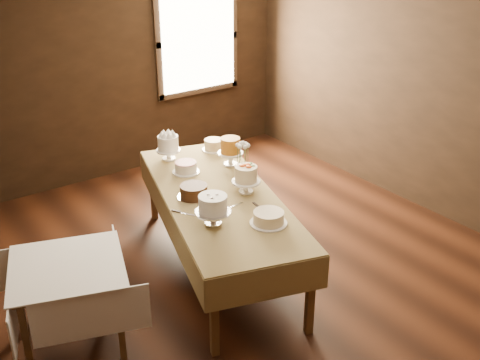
# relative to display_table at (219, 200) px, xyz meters

# --- Properties ---
(floor) EXTENTS (5.00, 6.00, 0.01)m
(floor) POSITION_rel_display_table_xyz_m (0.14, -0.35, -0.73)
(floor) COLOR black
(floor) RESTS_ON ground
(wall_back) EXTENTS (5.00, 0.02, 2.80)m
(wall_back) POSITION_rel_display_table_xyz_m (0.14, 2.65, 0.67)
(wall_back) COLOR black
(wall_back) RESTS_ON ground
(wall_right) EXTENTS (0.02, 6.00, 2.80)m
(wall_right) POSITION_rel_display_table_xyz_m (2.64, -0.35, 0.67)
(wall_right) COLOR black
(wall_right) RESTS_ON ground
(window) EXTENTS (1.10, 0.05, 1.30)m
(window) POSITION_rel_display_table_xyz_m (1.44, 2.59, 0.87)
(window) COLOR #FFEABF
(window) RESTS_ON wall_back
(display_table) EXTENTS (1.68, 2.71, 0.79)m
(display_table) POSITION_rel_display_table_xyz_m (0.00, 0.00, 0.00)
(display_table) COLOR #50351B
(display_table) RESTS_ON ground
(side_table) EXTENTS (1.08, 1.08, 0.72)m
(side_table) POSITION_rel_display_table_xyz_m (-1.54, -0.22, -0.09)
(side_table) COLOR #50351B
(side_table) RESTS_ON ground
(cake_meringue) EXTENTS (0.30, 0.30, 0.27)m
(cake_meringue) POSITION_rel_display_table_xyz_m (0.04, 0.99, 0.18)
(cake_meringue) COLOR white
(cake_meringue) RESTS_ON display_table
(cake_speckled) EXTENTS (0.26, 0.26, 0.12)m
(cake_speckled) POSITION_rel_display_table_xyz_m (0.57, 0.93, 0.12)
(cake_speckled) COLOR white
(cake_speckled) RESTS_ON display_table
(cake_lattice) EXTENTS (0.27, 0.27, 0.10)m
(cake_lattice) POSITION_rel_display_table_xyz_m (0.01, 0.60, 0.11)
(cake_lattice) COLOR white
(cake_lattice) RESTS_ON display_table
(cake_caramel) EXTENTS (0.27, 0.27, 0.30)m
(cake_caramel) POSITION_rel_display_table_xyz_m (0.48, 0.49, 0.19)
(cake_caramel) COLOR white
(cake_caramel) RESTS_ON display_table
(cake_chocolate) EXTENTS (0.30, 0.30, 0.12)m
(cake_chocolate) POSITION_rel_display_table_xyz_m (-0.22, 0.08, 0.11)
(cake_chocolate) COLOR silver
(cake_chocolate) RESTS_ON display_table
(cake_flowers) EXTENTS (0.27, 0.27, 0.27)m
(cake_flowers) POSITION_rel_display_table_xyz_m (0.23, -0.12, 0.18)
(cake_flowers) COLOR white
(cake_flowers) RESTS_ON display_table
(cake_swirl) EXTENTS (0.31, 0.31, 0.28)m
(cake_swirl) POSITION_rel_display_table_xyz_m (-0.35, -0.44, 0.18)
(cake_swirl) COLOR silver
(cake_swirl) RESTS_ON display_table
(cake_cream) EXTENTS (0.33, 0.33, 0.11)m
(cake_cream) POSITION_rel_display_table_xyz_m (0.03, -0.71, 0.11)
(cake_cream) COLOR white
(cake_cream) RESTS_ON display_table
(cake_server_a) EXTENTS (0.24, 0.04, 0.01)m
(cake_server_a) POSITION_rel_display_table_xyz_m (0.00, -0.28, 0.06)
(cake_server_a) COLOR silver
(cake_server_a) RESTS_ON display_table
(cake_server_b) EXTENTS (0.06, 0.24, 0.01)m
(cake_server_b) POSITION_rel_display_table_xyz_m (0.13, -0.50, 0.06)
(cake_server_b) COLOR silver
(cake_server_b) RESTS_ON display_table
(cake_server_d) EXTENTS (0.18, 0.19, 0.01)m
(cake_server_d) POSITION_rel_display_table_xyz_m (0.39, 0.15, 0.06)
(cake_server_d) COLOR silver
(cake_server_d) RESTS_ON display_table
(cake_server_e) EXTENTS (0.14, 0.22, 0.01)m
(cake_server_e) POSITION_rel_display_table_xyz_m (-0.43, -0.18, 0.06)
(cake_server_e) COLOR silver
(cake_server_e) RESTS_ON display_table
(flower_vase) EXTENTS (0.19, 0.19, 0.14)m
(flower_vase) POSITION_rel_display_table_xyz_m (0.42, 0.20, 0.13)
(flower_vase) COLOR #2D2823
(flower_vase) RESTS_ON display_table
(flower_bouquet) EXTENTS (0.14, 0.14, 0.20)m
(flower_bouquet) POSITION_rel_display_table_xyz_m (0.42, 0.20, 0.32)
(flower_bouquet) COLOR white
(flower_bouquet) RESTS_ON flower_vase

